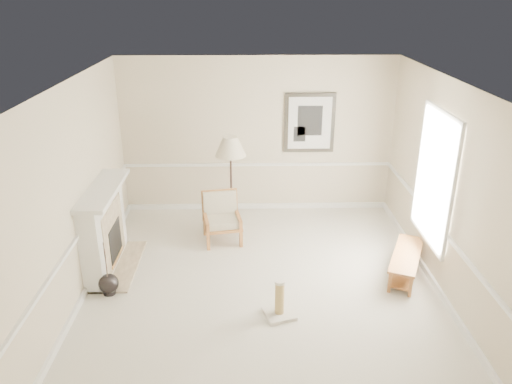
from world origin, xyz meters
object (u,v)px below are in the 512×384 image
armchair (221,215)px  floor_lamp (231,149)px  bench (406,260)px  scratching_post (279,305)px  floor_vase (109,284)px

armchair → floor_lamp: floor_lamp is taller
armchair → bench: armchair is taller
armchair → floor_lamp: bearing=60.0°
bench → scratching_post: bearing=-153.5°
floor_vase → bench: floor_vase is taller
scratching_post → floor_lamp: bearing=104.5°
floor_vase → bench: size_ratio=0.64×
floor_lamp → bench: bearing=-32.5°
floor_vase → armchair: 2.24m
floor_lamp → scratching_post: size_ratio=3.14×
armchair → bench: 3.05m
armchair → bench: (2.79, -1.22, -0.20)m
scratching_post → bench: bearing=26.5°
floor_vase → floor_lamp: (1.67, 2.08, 1.31)m
floor_lamp → armchair: bearing=-109.9°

